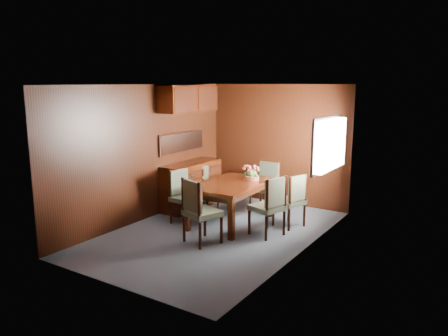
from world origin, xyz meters
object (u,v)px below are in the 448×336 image
Objects in this scene: chair_right_near at (270,203)px; flower_centerpiece at (251,173)px; chair_left_near at (183,193)px; dining_table at (231,188)px; chair_head at (198,208)px; sideboard at (192,185)px.

flower_centerpiece is at bearing 67.73° from chair_right_near.
chair_left_near is 1.62m from chair_right_near.
dining_table is at bearing -120.71° from flower_centerpiece.
chair_head is (0.84, -0.71, 0.04)m from chair_left_near.
dining_table is at bearing 113.77° from chair_head.
dining_table is at bearing 124.89° from chair_left_near.
flower_centerpiece is (0.94, 0.75, 0.34)m from chair_left_near.
flower_centerpiece is (1.39, -0.09, 0.42)m from sideboard.
dining_table is at bearing 94.44° from chair_right_near.
dining_table is 1.11m from chair_head.
sideboard is 1.37× the size of chair_head.
chair_right_near is at bearing 103.09° from chair_left_near.
chair_left_near is at bearing 114.61° from chair_right_near.
chair_left_near is 1.10m from chair_head.
chair_right_near reaches higher than dining_table.
sideboard reaches higher than dining_table.
chair_head is 1.49m from flower_centerpiece.
flower_centerpiece is at bearing 104.23° from chair_head.
chair_head reaches higher than flower_centerpiece.
sideboard is 2.02m from chair_head.
chair_head is at bearing 56.26° from chair_left_near.
chair_head is at bearing -86.42° from dining_table.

